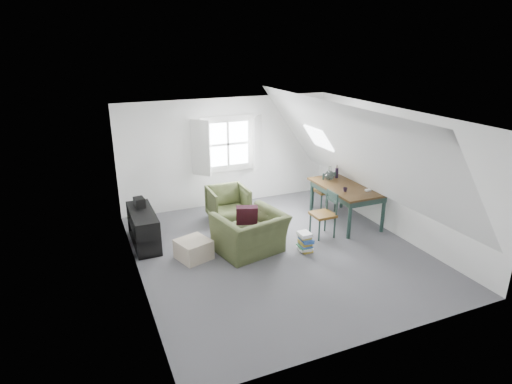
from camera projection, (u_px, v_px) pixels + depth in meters
name	position (u px, v px, depth m)	size (l,w,h in m)	color
floor	(278.00, 251.00, 7.95)	(5.50, 5.50, 0.00)	#535359
ceiling	(281.00, 117.00, 7.10)	(5.50, 5.50, 0.00)	white
wall_back	(227.00, 152.00, 9.91)	(5.00, 5.00, 0.00)	white
wall_front	(380.00, 257.00, 5.14)	(5.00, 5.00, 0.00)	white
wall_left	(134.00, 209.00, 6.60)	(5.50, 5.50, 0.00)	white
wall_right	(393.00, 172.00, 8.45)	(5.50, 5.50, 0.00)	white
slope_left	(192.00, 169.00, 6.78)	(5.50, 5.50, 0.00)	white
slope_right	(355.00, 150.00, 7.92)	(5.50, 5.50, 0.00)	white
dormer_window	(228.00, 144.00, 9.78)	(1.71, 0.35, 1.30)	white
skylight	(319.00, 138.00, 9.06)	(0.55, 0.75, 0.04)	white
armchair_near	(250.00, 252.00, 7.92)	(1.16, 1.02, 0.76)	#3F4825
armchair_far	(229.00, 220.00, 9.32)	(0.80, 0.83, 0.75)	#3F4825
throw_pillow	(247.00, 215.00, 7.82)	(0.39, 0.11, 0.39)	#330E1B
ottoman	(194.00, 249.00, 7.64)	(0.53, 0.53, 0.36)	tan
dining_table	(346.00, 190.00, 9.01)	(0.98, 1.64, 0.82)	#311F0C
demijohn	(330.00, 175.00, 9.27)	(0.21, 0.21, 0.30)	silver
vase_twigs	(337.00, 172.00, 9.45)	(0.07, 0.08, 0.55)	black
cup	(345.00, 192.00, 8.62)	(0.09, 0.09, 0.08)	black
paper_box	(368.00, 190.00, 8.65)	(0.11, 0.07, 0.04)	white
dining_chair_far	(325.00, 190.00, 9.67)	(0.45, 0.45, 0.96)	brown
dining_chair_near	(325.00, 213.00, 8.43)	(0.43, 0.43, 0.92)	brown
media_shelf	(144.00, 230.00, 8.11)	(0.43, 1.30, 0.67)	black
electronics_box	(139.00, 203.00, 8.21)	(0.18, 0.25, 0.20)	black
magazine_stack	(305.00, 242.00, 7.90)	(0.27, 0.33, 0.37)	#B29933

